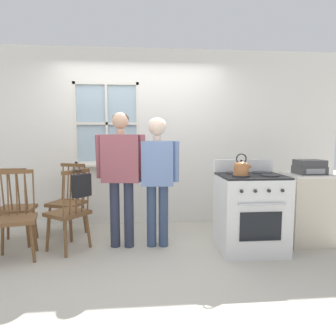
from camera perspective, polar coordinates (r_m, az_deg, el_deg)
ground_plane at (r=3.58m, az=-5.30°, el=-16.57°), size 16.00×16.00×0.00m
wall_back at (r=4.70m, az=-5.09°, el=5.60°), size 6.40×0.16×2.70m
chair_by_window at (r=3.83m, az=-18.35°, el=-8.20°), size 0.57×0.58×0.99m
chair_near_wall at (r=4.29m, az=-27.00°, el=-7.03°), size 0.44×0.43×0.99m
chair_center_cluster at (r=3.81m, az=-26.95°, el=-8.65°), size 0.51×0.49×0.99m
chair_near_stove at (r=4.41m, az=-18.59°, el=-6.34°), size 0.54×0.53×0.99m
person_elderly_left at (r=3.69m, az=-8.93°, el=0.32°), size 0.62×0.27×1.66m
person_teen_center at (r=3.67m, az=-2.05°, el=-0.12°), size 0.54×0.24×1.60m
stove at (r=3.75m, az=15.38°, el=-8.09°), size 0.76×0.68×1.08m
kettle at (r=3.48m, az=13.76°, el=0.07°), size 0.21×0.17×0.25m
potted_plant at (r=4.65m, az=-10.22°, el=1.79°), size 0.15×0.15×0.35m
handbag at (r=3.58m, az=-16.18°, el=-3.11°), size 0.25×0.25×0.31m
side_counter at (r=4.28m, az=24.86°, el=-6.99°), size 0.55×0.50×0.90m
stereo at (r=4.18m, az=25.34°, el=0.15°), size 0.34×0.29×0.18m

